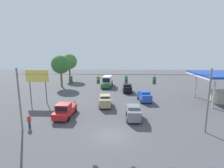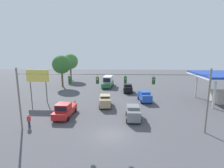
% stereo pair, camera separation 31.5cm
% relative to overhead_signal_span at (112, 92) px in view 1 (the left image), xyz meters
% --- Properties ---
extents(ground_plane, '(140.00, 140.00, 0.00)m').
position_rel_overhead_signal_span_xyz_m(ground_plane, '(-0.05, 1.10, -4.84)').
color(ground_plane, '#47474C').
extents(overhead_signal_span, '(22.39, 0.38, 7.65)m').
position_rel_overhead_signal_span_xyz_m(overhead_signal_span, '(0.00, 0.00, 0.00)').
color(overhead_signal_span, slate).
rests_on(overhead_signal_span, ground_plane).
extents(pickup_truck_red_parked_shoulder, '(2.46, 5.50, 2.12)m').
position_rel_overhead_signal_span_xyz_m(pickup_truck_red_parked_shoulder, '(7.03, -4.41, -3.86)').
color(pickup_truck_red_parked_shoulder, red).
rests_on(pickup_truck_red_parked_shoulder, ground_plane).
extents(sedan_tan_withflow_mid, '(2.35, 4.62, 2.02)m').
position_rel_overhead_signal_span_xyz_m(sedan_tan_withflow_mid, '(1.49, -9.50, -3.79)').
color(sedan_tan_withflow_mid, tan).
rests_on(sedan_tan_withflow_mid, ground_plane).
extents(box_truck_green_withflow_deep, '(2.95, 7.20, 2.85)m').
position_rel_overhead_signal_span_xyz_m(box_truck_green_withflow_deep, '(2.12, -26.27, -3.43)').
color(box_truck_green_withflow_deep, '#236038').
rests_on(box_truck_green_withflow_deep, ground_plane).
extents(sedan_blue_oncoming_far, '(2.42, 4.38, 1.97)m').
position_rel_overhead_signal_span_xyz_m(sedan_blue_oncoming_far, '(-5.81, -12.76, -3.81)').
color(sedan_blue_oncoming_far, '#234CB2').
rests_on(sedan_blue_oncoming_far, ground_plane).
extents(sedan_black_oncoming_deep, '(2.11, 4.04, 1.90)m').
position_rel_overhead_signal_span_xyz_m(sedan_black_oncoming_deep, '(-2.95, -20.08, -3.85)').
color(sedan_black_oncoming_deep, black).
rests_on(sedan_black_oncoming_deep, ground_plane).
extents(sedan_grey_crossing_near, '(2.08, 4.25, 2.02)m').
position_rel_overhead_signal_span_xyz_m(sedan_grey_crossing_near, '(-2.94, -3.77, -3.79)').
color(sedan_grey_crossing_near, slate).
rests_on(sedan_grey_crossing_near, ground_plane).
extents(traffic_cone_nearest, '(0.39, 0.39, 0.73)m').
position_rel_overhead_signal_span_xyz_m(traffic_cone_nearest, '(7.18, -3.29, -4.47)').
color(traffic_cone_nearest, orange).
rests_on(traffic_cone_nearest, ground_plane).
extents(traffic_cone_second, '(0.39, 0.39, 0.73)m').
position_rel_overhead_signal_span_xyz_m(traffic_cone_second, '(6.94, -5.70, -4.47)').
color(traffic_cone_second, orange).
rests_on(traffic_cone_second, ground_plane).
extents(traffic_cone_third, '(0.39, 0.39, 0.73)m').
position_rel_overhead_signal_span_xyz_m(traffic_cone_third, '(7.07, -8.38, -4.47)').
color(traffic_cone_third, orange).
rests_on(traffic_cone_third, ground_plane).
extents(traffic_cone_fourth, '(0.39, 0.39, 0.73)m').
position_rel_overhead_signal_span_xyz_m(traffic_cone_fourth, '(7.20, -10.95, -4.47)').
color(traffic_cone_fourth, orange).
rests_on(traffic_cone_fourth, ground_plane).
extents(roadside_billboard, '(4.22, 0.16, 6.13)m').
position_rel_overhead_signal_span_xyz_m(roadside_billboard, '(14.07, -11.37, -0.28)').
color(roadside_billboard, '#4C473D').
rests_on(roadside_billboard, ground_plane).
extents(pedestrian, '(0.40, 0.28, 1.69)m').
position_rel_overhead_signal_span_xyz_m(pedestrian, '(10.45, -0.62, -3.99)').
color(pedestrian, '#2D334C').
rests_on(pedestrian, ground_plane).
extents(tree_horizon_left, '(4.88, 4.88, 8.41)m').
position_rel_overhead_signal_span_xyz_m(tree_horizon_left, '(14.33, -25.80, 1.10)').
color(tree_horizon_left, brown).
rests_on(tree_horizon_left, ground_plane).
extents(tree_horizon_right, '(4.93, 4.93, 8.57)m').
position_rel_overhead_signal_span_xyz_m(tree_horizon_right, '(15.01, -36.55, 1.23)').
color(tree_horizon_right, brown).
rests_on(tree_horizon_right, ground_plane).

